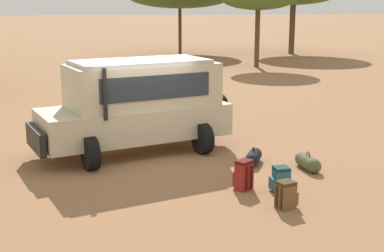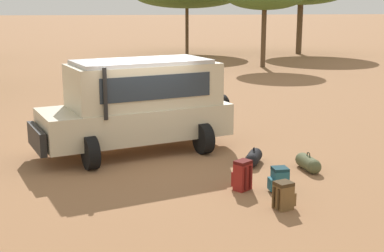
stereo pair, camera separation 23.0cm
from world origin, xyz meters
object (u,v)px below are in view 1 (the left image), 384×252
object	(u,v)px
safari_vehicle	(138,104)
backpack_cluster_center	(280,179)
duffel_bag_low_black_case	(253,157)
backpack_near_rear_wheel	(286,195)
duffel_bag_soft_canvas	(308,162)
backpack_beside_front_wheel	(244,175)

from	to	relation	value
safari_vehicle	backpack_cluster_center	distance (m)	4.63
duffel_bag_low_black_case	backpack_near_rear_wheel	bearing A→B (deg)	-92.97
safari_vehicle	duffel_bag_low_black_case	xyz separation A→B (m)	(2.72, -1.58, -1.13)
backpack_cluster_center	backpack_near_rear_wheel	size ratio (longest dim) A/B	0.97
backpack_cluster_center	duffel_bag_soft_canvas	world-z (taller)	backpack_cluster_center
backpack_near_rear_wheel	duffel_bag_low_black_case	size ratio (longest dim) A/B	0.62
backpack_cluster_center	backpack_near_rear_wheel	distance (m)	0.96
backpack_beside_front_wheel	duffel_bag_low_black_case	size ratio (longest dim) A/B	0.74
safari_vehicle	duffel_bag_low_black_case	distance (m)	3.34
safari_vehicle	backpack_beside_front_wheel	xyz separation A→B (m)	(2.02, -3.35, -0.98)
backpack_cluster_center	backpack_beside_front_wheel	bearing A→B (deg)	163.74
backpack_beside_front_wheel	backpack_cluster_center	world-z (taller)	backpack_beside_front_wheel
backpack_beside_front_wheel	backpack_cluster_center	bearing A→B (deg)	-16.26
safari_vehicle	backpack_near_rear_wheel	size ratio (longest dim) A/B	9.99
backpack_cluster_center	safari_vehicle	bearing A→B (deg)	127.78
backpack_beside_front_wheel	duffel_bag_low_black_case	world-z (taller)	backpack_beside_front_wheel
duffel_bag_soft_canvas	safari_vehicle	bearing A→B (deg)	150.26
backpack_cluster_center	backpack_near_rear_wheel	xyz separation A→B (m)	(-0.20, -0.94, 0.01)
safari_vehicle	duffel_bag_low_black_case	bearing A→B (deg)	-30.20
backpack_cluster_center	duffel_bag_soft_canvas	bearing A→B (deg)	50.19
duffel_bag_low_black_case	backpack_cluster_center	bearing A→B (deg)	-88.71
safari_vehicle	backpack_cluster_center	bearing A→B (deg)	-52.22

